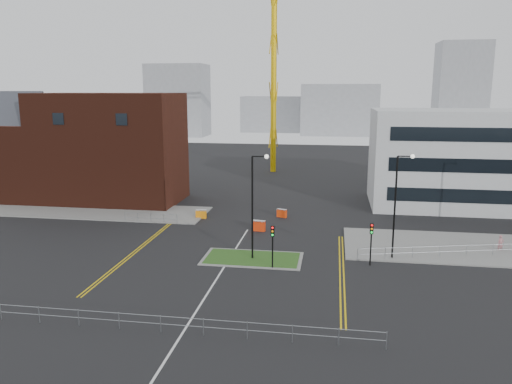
% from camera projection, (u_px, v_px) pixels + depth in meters
% --- Properties ---
extents(ground, '(200.00, 200.00, 0.00)m').
position_uv_depth(ground, '(207.00, 294.00, 35.91)').
color(ground, black).
rests_on(ground, ground).
extents(pavement_left, '(28.00, 8.00, 0.12)m').
position_uv_depth(pavement_left, '(92.00, 211.00, 60.23)').
color(pavement_left, slate).
rests_on(pavement_left, ground).
extents(pavement_right, '(24.00, 10.00, 0.12)m').
position_uv_depth(pavement_right, '(476.00, 248.00, 46.08)').
color(pavement_right, slate).
rests_on(pavement_right, ground).
extents(island_kerb, '(8.60, 4.60, 0.08)m').
position_uv_depth(island_kerb, '(252.00, 259.00, 43.33)').
color(island_kerb, slate).
rests_on(island_kerb, ground).
extents(grass_island, '(8.00, 4.00, 0.12)m').
position_uv_depth(grass_island, '(252.00, 258.00, 43.33)').
color(grass_island, '#274918').
rests_on(grass_island, ground).
extents(brick_building, '(24.20, 10.07, 14.24)m').
position_uv_depth(brick_building, '(89.00, 149.00, 65.11)').
color(brick_building, '#431B10').
rests_on(brick_building, ground).
extents(office_block, '(25.00, 12.20, 12.00)m').
position_uv_depth(office_block, '(475.00, 159.00, 61.65)').
color(office_block, silver).
rests_on(office_block, ground).
extents(tower_crane, '(52.92, 5.08, 37.08)m').
position_uv_depth(tower_crane, '(309.00, 21.00, 83.76)').
color(tower_crane, yellow).
rests_on(tower_crane, ground).
extents(streetlamp_island, '(1.46, 0.36, 9.18)m').
position_uv_depth(streetlamp_island, '(255.00, 198.00, 42.21)').
color(streetlamp_island, black).
rests_on(streetlamp_island, ground).
extents(streetlamp_right_near, '(1.46, 0.36, 9.18)m').
position_uv_depth(streetlamp_right_near, '(398.00, 198.00, 42.31)').
color(streetlamp_right_near, black).
rests_on(streetlamp_right_near, ground).
extents(traffic_light_island, '(0.28, 0.33, 3.65)m').
position_uv_depth(traffic_light_island, '(273.00, 238.00, 40.56)').
color(traffic_light_island, black).
rests_on(traffic_light_island, ground).
extents(traffic_light_right, '(0.28, 0.33, 3.65)m').
position_uv_depth(traffic_light_right, '(371.00, 236.00, 41.28)').
color(traffic_light_right, black).
rests_on(traffic_light_right, ground).
extents(railing_front, '(24.05, 0.05, 1.10)m').
position_uv_depth(railing_front, '(182.00, 322.00, 29.94)').
color(railing_front, gray).
rests_on(railing_front, ground).
extents(railing_left, '(6.05, 0.05, 1.10)m').
position_uv_depth(railing_left, '(151.00, 216.00, 54.85)').
color(railing_left, gray).
rests_on(railing_left, ground).
extents(railing_right, '(19.05, 5.05, 1.10)m').
position_uv_depth(railing_right, '(467.00, 248.00, 43.75)').
color(railing_right, gray).
rests_on(railing_right, ground).
extents(centre_line, '(0.15, 30.00, 0.01)m').
position_uv_depth(centre_line, '(214.00, 284.00, 37.84)').
color(centre_line, silver).
rests_on(centre_line, ground).
extents(yellow_left_a, '(0.12, 24.00, 0.01)m').
position_uv_depth(yellow_left_a, '(141.00, 246.00, 46.95)').
color(yellow_left_a, gold).
rests_on(yellow_left_a, ground).
extents(yellow_left_b, '(0.12, 24.00, 0.01)m').
position_uv_depth(yellow_left_b, '(144.00, 246.00, 46.91)').
color(yellow_left_b, gold).
rests_on(yellow_left_b, ground).
extents(yellow_right_a, '(0.12, 20.00, 0.01)m').
position_uv_depth(yellow_right_a, '(340.00, 272.00, 40.26)').
color(yellow_right_a, gold).
rests_on(yellow_right_a, ground).
extents(yellow_right_b, '(0.12, 20.00, 0.01)m').
position_uv_depth(yellow_right_b, '(344.00, 272.00, 40.21)').
color(yellow_right_b, gold).
rests_on(yellow_right_b, ground).
extents(skyline_a, '(18.00, 12.00, 22.00)m').
position_uv_depth(skyline_a, '(178.00, 100.00, 155.85)').
color(skyline_a, gray).
rests_on(skyline_a, ground).
extents(skyline_b, '(24.00, 12.00, 16.00)m').
position_uv_depth(skyline_b, '(340.00, 110.00, 158.51)').
color(skyline_b, gray).
rests_on(skyline_b, ground).
extents(skyline_c, '(14.00, 12.00, 28.00)m').
position_uv_depth(skyline_c, '(460.00, 91.00, 147.12)').
color(skyline_c, gray).
rests_on(skyline_c, ground).
extents(skyline_d, '(30.00, 12.00, 12.00)m').
position_uv_depth(skyline_d, '(286.00, 114.00, 171.33)').
color(skyline_d, gray).
rests_on(skyline_d, ground).
extents(pedestrian, '(0.65, 0.53, 1.56)m').
position_uv_depth(pedestrian, '(501.00, 243.00, 45.12)').
color(pedestrian, '#BA787D').
rests_on(pedestrian, ground).
extents(barrier_left, '(1.22, 0.46, 1.01)m').
position_uv_depth(barrier_left, '(201.00, 214.00, 56.87)').
color(barrier_left, orange).
rests_on(barrier_left, ground).
extents(barrier_mid, '(1.20, 0.76, 0.96)m').
position_uv_depth(barrier_mid, '(282.00, 213.00, 57.35)').
color(barrier_mid, '#FF400E').
rests_on(barrier_mid, ground).
extents(barrier_right, '(1.38, 0.62, 1.12)m').
position_uv_depth(barrier_right, '(259.00, 225.00, 51.78)').
color(barrier_right, '#F1350D').
rests_on(barrier_right, ground).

